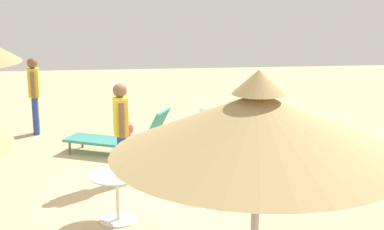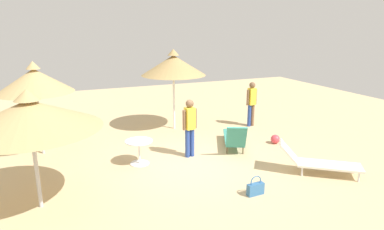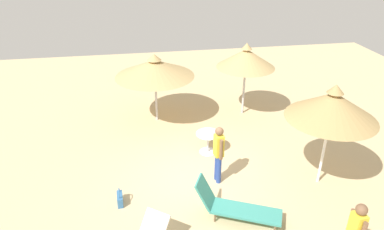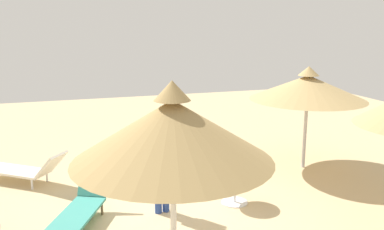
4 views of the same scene
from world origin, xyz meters
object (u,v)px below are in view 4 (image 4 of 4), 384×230
at_px(lounge_chair_far_left, 81,204).
at_px(handbag, 117,162).
at_px(lounge_chair_center, 25,169).
at_px(parasol_umbrella_edge, 308,87).
at_px(parasol_umbrella_back, 173,130).
at_px(person_standing_far_right, 161,164).
at_px(side_table_round, 235,181).

bearing_deg(lounge_chair_far_left, handbag, 70.04).
bearing_deg(lounge_chair_center, parasol_umbrella_edge, -8.35).
distance_m(parasol_umbrella_back, parasol_umbrella_edge, 5.94).
bearing_deg(parasol_umbrella_edge, lounge_chair_center, 171.65).
bearing_deg(parasol_umbrella_back, person_standing_far_right, 79.61).
height_order(person_standing_far_right, handbag, person_standing_far_right).
bearing_deg(handbag, lounge_chair_far_left, -109.96).
height_order(handbag, side_table_round, side_table_round).
distance_m(parasol_umbrella_edge, lounge_chair_center, 6.66).
bearing_deg(lounge_chair_far_left, lounge_chair_center, 114.83).
height_order(parasol_umbrella_edge, handbag, parasol_umbrella_edge).
bearing_deg(parasol_umbrella_edge, side_table_round, -150.38).
bearing_deg(lounge_chair_far_left, side_table_round, -0.09).
bearing_deg(person_standing_far_right, lounge_chair_center, 137.97).
xyz_separation_m(lounge_chair_center, person_standing_far_right, (2.52, -2.28, 0.61)).
height_order(lounge_chair_far_left, handbag, lounge_chair_far_left).
bearing_deg(person_standing_far_right, handbag, 100.79).
height_order(person_standing_far_right, side_table_round, person_standing_far_right).
bearing_deg(lounge_chair_far_left, person_standing_far_right, 1.21).
bearing_deg(person_standing_far_right, parasol_umbrella_back, -100.39).
distance_m(lounge_chair_far_left, handbag, 2.82).
height_order(parasol_umbrella_edge, lounge_chair_far_left, parasol_umbrella_edge).
relative_size(lounge_chair_center, side_table_round, 2.63).
distance_m(parasol_umbrella_back, side_table_round, 3.77).
relative_size(parasol_umbrella_back, side_table_round, 3.85).
bearing_deg(parasol_umbrella_back, lounge_chair_far_left, 109.91).
bearing_deg(lounge_chair_center, handbag, 9.42).
bearing_deg(parasol_umbrella_edge, person_standing_far_right, -160.90).
height_order(parasol_umbrella_edge, lounge_chair_center, parasol_umbrella_edge).
bearing_deg(parasol_umbrella_edge, lounge_chair_far_left, -165.58).
relative_size(parasol_umbrella_back, handbag, 6.26).
relative_size(person_standing_far_right, handbag, 3.65).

